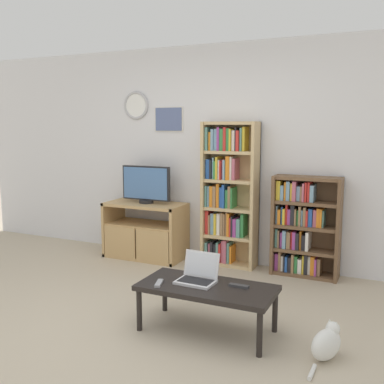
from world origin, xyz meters
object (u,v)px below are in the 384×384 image
object	(u,v)px
bookshelf_short	(302,227)
remote_near_laptop	(159,283)
remote_far_from_laptop	(239,286)
laptop	(198,275)
cat	(327,343)
television	(146,185)
tv_stand	(145,230)
coffee_table	(207,290)
bookshelf_tall	(227,194)

from	to	relation	value
bookshelf_short	remote_near_laptop	bearing A→B (deg)	-112.39
remote_near_laptop	remote_far_from_laptop	bearing A→B (deg)	-178.13
laptop	cat	bearing A→B (deg)	-3.45
television	remote_far_from_laptop	world-z (taller)	television
tv_stand	coffee_table	size ratio (longest dim) A/B	0.92
bookshelf_tall	cat	size ratio (longest dim) A/B	3.41
laptop	remote_far_from_laptop	size ratio (longest dim) A/B	1.98
coffee_table	remote_near_laptop	bearing A→B (deg)	-158.70
remote_far_from_laptop	bookshelf_tall	bearing A→B (deg)	-156.47
bookshelf_short	cat	xyz separation A→B (m)	(0.54, -1.77, -0.42)
television	cat	world-z (taller)	television
tv_stand	bookshelf_tall	xyz separation A→B (m)	(1.04, 0.16, 0.50)
bookshelf_tall	remote_near_laptop	world-z (taller)	bookshelf_tall
bookshelf_tall	coffee_table	distance (m)	1.86
television	bookshelf_short	bearing A→B (deg)	3.82
remote_near_laptop	television	bearing A→B (deg)	-74.45
coffee_table	remote_near_laptop	distance (m)	0.39
tv_stand	television	bearing A→B (deg)	57.20
remote_near_laptop	tv_stand	bearing A→B (deg)	-73.75
laptop	cat	world-z (taller)	laptop
bookshelf_tall	television	bearing A→B (deg)	-172.54
bookshelf_short	laptop	size ratio (longest dim) A/B	3.49
remote_near_laptop	remote_far_from_laptop	xyz separation A→B (m)	(0.60, 0.21, 0.00)
coffee_table	remote_far_from_laptop	bearing A→B (deg)	16.80
television	bookshelf_tall	size ratio (longest dim) A/B	0.38
television	bookshelf_short	world-z (taller)	television
remote_near_laptop	cat	xyz separation A→B (m)	(1.31, 0.09, -0.28)
coffee_table	cat	xyz separation A→B (m)	(0.95, -0.05, -0.23)
bookshelf_tall	cat	xyz separation A→B (m)	(1.42, -1.78, -0.73)
bookshelf_tall	laptop	bearing A→B (deg)	-77.49
bookshelf_tall	bookshelf_short	bearing A→B (deg)	-0.43
cat	laptop	bearing A→B (deg)	-162.25
television	coffee_table	distance (m)	2.26
coffee_table	cat	world-z (taller)	coffee_table
coffee_table	laptop	world-z (taller)	laptop
tv_stand	remote_far_from_laptop	bearing A→B (deg)	-40.54
bookshelf_tall	coffee_table	size ratio (longest dim) A/B	1.56
television	bookshelf_short	distance (m)	1.95
bookshelf_short	remote_near_laptop	world-z (taller)	bookshelf_short
bookshelf_short	coffee_table	world-z (taller)	bookshelf_short
remote_near_laptop	bookshelf_short	bearing A→B (deg)	-130.03
coffee_table	laptop	distance (m)	0.15
laptop	tv_stand	bearing A→B (deg)	135.06
remote_far_from_laptop	cat	xyz separation A→B (m)	(0.70, -0.12, -0.28)
bookshelf_tall	coffee_table	world-z (taller)	bookshelf_tall
tv_stand	bookshelf_short	world-z (taller)	bookshelf_short
remote_far_from_laptop	coffee_table	bearing A→B (deg)	-73.07
television	bookshelf_tall	xyz separation A→B (m)	(1.02, 0.13, -0.08)
coffee_table	remote_near_laptop	xyz separation A→B (m)	(-0.36, -0.14, 0.05)
television	remote_near_laptop	distance (m)	2.14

